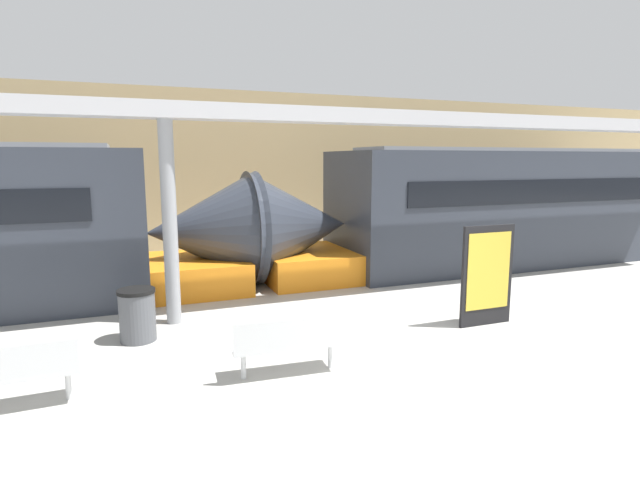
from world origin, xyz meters
name	(u,v)px	position (x,y,z in m)	size (l,w,h in m)	color
ground_plane	(438,377)	(0.00, 0.00, 0.00)	(60.00, 60.00, 0.00)	#B2AFA8
station_wall	(252,172)	(0.00, 10.40, 2.50)	(56.00, 0.20, 5.00)	tan
train_left	(503,209)	(6.17, 5.94, 1.51)	(14.60, 2.93, 3.20)	#2D333D
bench_near	(289,341)	(-1.85, 0.77, 0.48)	(1.55, 0.54, 0.83)	silver
bench_far	(4,373)	(-5.19, 0.98, 0.49)	(1.58, 0.48, 0.83)	silver
trash_bin	(137,315)	(-3.72, 2.90, 0.43)	(0.59, 0.59, 0.85)	#4C4F54
poster_board	(487,275)	(2.02, 1.53, 0.90)	(1.04, 0.07, 1.77)	black
support_column_near	(170,224)	(-3.10, 3.64, 1.78)	(0.25, 0.25, 3.57)	gray
canopy_beam	(164,110)	(-3.10, 3.64, 3.71)	(28.00, 0.60, 0.28)	#B7B7BC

